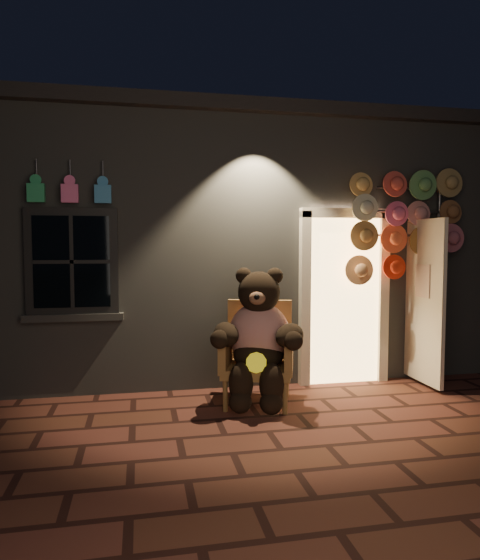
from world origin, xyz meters
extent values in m
plane|color=#552820|center=(0.00, 0.00, 0.00)|extent=(60.00, 60.00, 0.00)
cube|color=slate|center=(0.00, 4.00, 1.65)|extent=(7.00, 5.00, 3.30)
cube|color=black|center=(0.00, 4.00, 3.38)|extent=(7.30, 5.30, 0.16)
cube|color=black|center=(-1.90, 1.46, 1.55)|extent=(1.00, 0.10, 1.20)
cube|color=black|center=(-1.90, 1.43, 1.55)|extent=(0.82, 0.06, 1.02)
cube|color=slate|center=(-1.90, 1.46, 0.92)|extent=(1.10, 0.14, 0.08)
cube|color=#EDBA6A|center=(1.35, 1.48, 1.05)|extent=(0.92, 0.10, 2.10)
cube|color=beige|center=(0.83, 1.44, 1.05)|extent=(0.12, 0.12, 2.20)
cube|color=beige|center=(1.87, 1.44, 1.05)|extent=(0.12, 0.12, 2.20)
cube|color=beige|center=(1.35, 1.44, 2.13)|extent=(1.16, 0.12, 0.12)
cube|color=beige|center=(2.25, 1.10, 1.05)|extent=(0.05, 0.80, 2.00)
cube|color=#29975B|center=(-2.25, 1.38, 2.30)|extent=(0.18, 0.07, 0.20)
cylinder|color=#59595E|center=(-2.25, 1.44, 2.55)|extent=(0.02, 0.02, 0.25)
cube|color=pink|center=(-1.90, 1.38, 2.30)|extent=(0.18, 0.07, 0.20)
cylinder|color=#59595E|center=(-1.90, 1.44, 2.55)|extent=(0.02, 0.02, 0.25)
cube|color=teal|center=(-1.55, 1.38, 2.30)|extent=(0.18, 0.07, 0.20)
cylinder|color=#59595E|center=(-1.55, 1.44, 2.55)|extent=(0.02, 0.02, 0.25)
cube|color=olive|center=(0.08, 0.82, 0.38)|extent=(0.90, 0.87, 0.10)
cube|color=olive|center=(0.18, 1.11, 0.75)|extent=(0.72, 0.30, 0.73)
cube|color=olive|center=(-0.25, 0.90, 0.59)|extent=(0.27, 0.62, 0.42)
cube|color=olive|center=(0.40, 0.69, 0.59)|extent=(0.27, 0.62, 0.42)
cylinder|color=olive|center=(-0.30, 0.64, 0.17)|extent=(0.05, 0.05, 0.33)
cylinder|color=olive|center=(0.29, 0.44, 0.17)|extent=(0.05, 0.05, 0.33)
cylinder|color=olive|center=(-0.12, 1.19, 0.17)|extent=(0.05, 0.05, 0.33)
cylinder|color=olive|center=(0.47, 1.00, 0.17)|extent=(0.05, 0.05, 0.33)
ellipsoid|color=#B22213|center=(0.11, 0.86, 0.76)|extent=(0.81, 0.72, 0.71)
ellipsoid|color=black|center=(0.09, 0.78, 0.55)|extent=(0.67, 0.62, 0.33)
sphere|color=black|center=(0.10, 0.81, 1.23)|extent=(0.57, 0.57, 0.45)
sphere|color=black|center=(-0.05, 0.89, 1.40)|extent=(0.18, 0.18, 0.18)
sphere|color=black|center=(0.27, 0.79, 1.40)|extent=(0.18, 0.18, 0.18)
ellipsoid|color=brown|center=(0.03, 0.61, 1.19)|extent=(0.21, 0.17, 0.14)
ellipsoid|color=black|center=(-0.27, 0.76, 0.79)|extent=(0.27, 0.47, 0.26)
ellipsoid|color=black|center=(0.36, 0.55, 0.79)|extent=(0.49, 0.52, 0.26)
ellipsoid|color=black|center=(-0.15, 0.55, 0.32)|extent=(0.26, 0.26, 0.44)
ellipsoid|color=black|center=(0.15, 0.45, 0.32)|extent=(0.26, 0.26, 0.44)
sphere|color=black|center=(-0.17, 0.49, 0.14)|extent=(0.24, 0.24, 0.24)
sphere|color=black|center=(0.13, 0.40, 0.14)|extent=(0.24, 0.24, 0.24)
cylinder|color=yellow|center=(0.00, 0.50, 0.53)|extent=(0.23, 0.15, 0.21)
cylinder|color=#59595E|center=(2.60, 1.38, 1.32)|extent=(0.04, 0.04, 2.64)
cylinder|color=#59595E|center=(2.30, 1.36, 2.45)|extent=(1.17, 0.03, 0.03)
cylinder|color=#59595E|center=(2.30, 1.36, 2.15)|extent=(1.17, 0.03, 0.03)
cylinder|color=#59595E|center=(2.30, 1.36, 1.86)|extent=(1.17, 0.03, 0.03)
cylinder|color=tan|center=(1.50, 1.30, 2.49)|extent=(0.33, 0.11, 0.34)
cylinder|color=#D94B3E|center=(1.89, 1.27, 2.49)|extent=(0.33, 0.11, 0.34)
cylinder|color=#559352|center=(2.28, 1.24, 2.49)|extent=(0.33, 0.11, 0.34)
cylinder|color=#9C804C|center=(2.67, 1.30, 2.49)|extent=(0.33, 0.11, 0.34)
cylinder|color=beige|center=(1.50, 1.27, 2.15)|extent=(0.33, 0.11, 0.34)
cylinder|color=#F25E89|center=(1.89, 1.24, 2.15)|extent=(0.33, 0.11, 0.34)
cylinder|color=tan|center=(2.28, 1.30, 2.15)|extent=(0.33, 0.11, 0.34)
cylinder|color=brown|center=(2.67, 1.27, 2.15)|extent=(0.33, 0.11, 0.34)
cylinder|color=#D99649|center=(1.50, 1.24, 1.81)|extent=(0.33, 0.11, 0.34)
cylinder|color=#FF673B|center=(1.89, 1.30, 1.81)|extent=(0.33, 0.11, 0.34)
cylinder|color=olive|center=(2.28, 1.27, 1.81)|extent=(0.33, 0.11, 0.34)
cylinder|color=#BA5C6D|center=(2.67, 1.24, 1.81)|extent=(0.33, 0.11, 0.34)
cylinder|color=tan|center=(1.50, 1.30, 1.47)|extent=(0.33, 0.11, 0.34)
cylinder|color=red|center=(1.89, 1.27, 1.47)|extent=(0.33, 0.11, 0.34)
camera|label=1|loc=(-1.16, -4.39, 1.73)|focal=32.00mm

